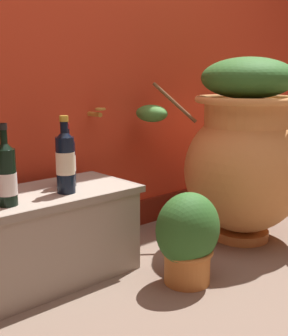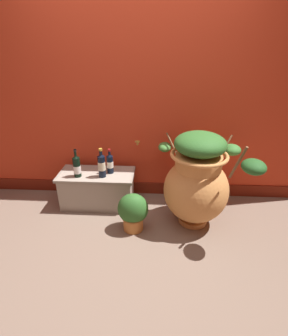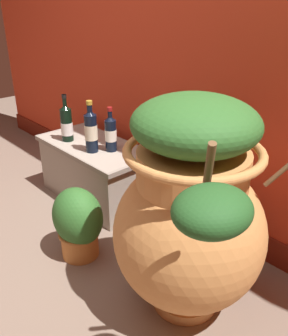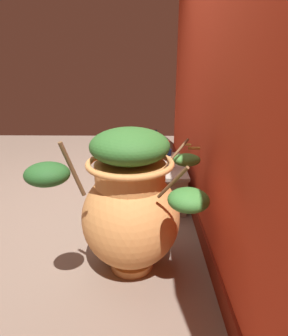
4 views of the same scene
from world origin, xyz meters
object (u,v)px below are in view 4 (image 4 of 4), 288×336
Objects in this scene: wine_bottle_middle at (168,157)px; potted_shrub at (117,199)px; wine_bottle_right at (156,147)px; wine_bottle_left at (157,153)px; terracotta_urn at (131,203)px.

wine_bottle_middle reaches higher than potted_shrub.
wine_bottle_left is at bearing 2.00° from wine_bottle_right.
potted_shrub is at bearing -165.33° from terracotta_urn.
potted_shrub is (0.37, -0.37, -0.34)m from wine_bottle_left.
wine_bottle_right is 0.78× the size of potted_shrub.
wine_bottle_right reaches higher than wine_bottle_middle.
potted_shrub is at bearing -57.61° from wine_bottle_middle.
wine_bottle_middle is at bearing 17.41° from wine_bottle_right.
wine_bottle_middle is 0.36m from wine_bottle_right.
wine_bottle_middle is at bearing 122.39° from potted_shrub.
terracotta_urn is at bearing -11.60° from wine_bottle_left.
terracotta_urn is 2.43× the size of potted_shrub.
wine_bottle_left is 0.27m from wine_bottle_right.
wine_bottle_left is 1.04× the size of wine_bottle_right.
wine_bottle_left is at bearing 168.40° from terracotta_urn.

